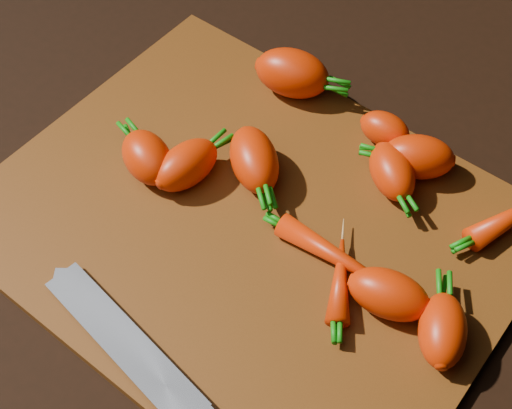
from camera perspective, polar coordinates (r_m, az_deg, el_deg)
The scene contains 14 objects.
ground at distance 0.71m, azimuth -0.50°, elevation -2.17°, with size 2.00×2.00×0.01m, color black.
cutting_board at distance 0.70m, azimuth -0.50°, elevation -1.67°, with size 0.50×0.40×0.01m, color brown.
carrot_0 at distance 0.80m, azimuth 2.92°, elevation 10.45°, with size 0.08×0.05×0.05m, color #EC2A00.
carrot_1 at distance 0.72m, azimuth -8.70°, elevation 3.74°, with size 0.07×0.05×0.05m, color #EC2A00.
carrot_2 at distance 0.71m, azimuth -0.15°, elevation 3.62°, with size 0.08×0.05×0.05m, color #EC2A00.
carrot_3 at distance 0.72m, azimuth -5.59°, elevation 3.18°, with size 0.07×0.04×0.04m, color #EC2A00.
carrot_4 at distance 0.74m, azimuth 12.84°, elevation 3.73°, with size 0.07×0.05×0.05m, color #EC2A00.
carrot_5 at distance 0.76m, azimuth 10.27°, elevation 5.94°, with size 0.05×0.04×0.04m, color #EC2A00.
carrot_6 at distance 0.64m, azimuth 14.70°, elevation -9.71°, with size 0.07×0.04×0.04m, color #EC2A00.
carrot_8 at distance 0.66m, azimuth 6.95°, elevation -4.45°, with size 0.14×0.02×0.02m, color #EC2A00.
carrot_9 at distance 0.65m, azimuth 6.74°, elevation -6.00°, with size 0.09×0.02×0.02m, color #EC2A00.
carrot_10 at distance 0.64m, azimuth 10.57°, elevation -7.07°, with size 0.07×0.04×0.04m, color #EC2A00.
carrot_11 at distance 0.72m, azimuth 10.82°, elevation 2.62°, with size 0.07×0.04×0.04m, color #EC2A00.
knife at distance 0.63m, azimuth -9.47°, elevation -11.86°, with size 0.31×0.07×0.02m.
Camera 1 is at (0.25, -0.31, 0.59)m, focal length 50.00 mm.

